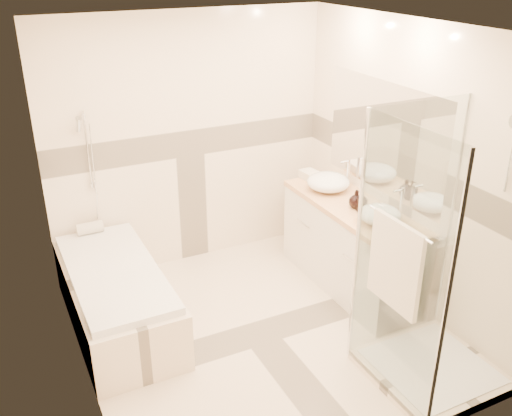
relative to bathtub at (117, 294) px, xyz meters
name	(u,v)px	position (x,y,z in m)	size (l,w,h in m)	color
room	(265,196)	(1.08, -0.64, 0.95)	(2.82, 3.02, 2.52)	#F5DEC2
bathtub	(117,294)	(0.00, 0.00, 0.00)	(0.75, 1.70, 0.56)	#FAE3C8
vanity	(351,246)	(2.15, -0.35, 0.12)	(0.58, 1.62, 0.85)	white
shower_enclosure	(419,319)	(1.86, -1.62, 0.20)	(0.96, 0.93, 2.04)	#FAE3C8
vessel_sink_near	(328,182)	(2.13, 0.06, 0.63)	(0.41, 0.41, 0.16)	white
vessel_sink_far	(380,215)	(2.13, -0.74, 0.62)	(0.36, 0.36, 0.15)	white
faucet_near	(347,171)	(2.35, 0.06, 0.70)	(0.11, 0.03, 0.28)	silver
faucet_far	(401,200)	(2.35, -0.74, 0.70)	(0.11, 0.03, 0.28)	silver
amenity_bottle_a	(361,201)	(2.13, -0.48, 0.63)	(0.08, 0.08, 0.18)	black
amenity_bottle_b	(356,199)	(2.13, -0.40, 0.63)	(0.13, 0.13, 0.17)	black
folded_towels	(311,176)	(2.13, 0.36, 0.58)	(0.15, 0.25, 0.08)	white
rolled_towel	(90,228)	(-0.04, 0.74, 0.31)	(0.11, 0.11, 0.24)	white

